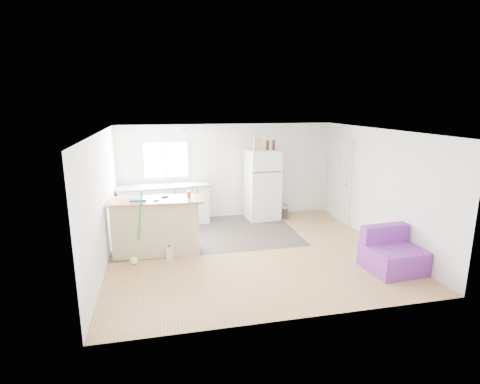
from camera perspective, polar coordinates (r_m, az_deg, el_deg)
The scene contains 19 objects.
room at distance 7.26m, azimuth 1.75°, elevation -0.21°, with size 5.51×5.01×2.41m.
vinyl_zone at distance 8.66m, azimuth -5.04°, elevation -6.27°, with size 4.05×2.50×0.00m, color #372D29.
window at distance 9.43m, azimuth -11.23°, elevation 4.86°, with size 1.18×0.06×0.98m.
interior_door at distance 9.69m, azimuth 15.24°, elevation 1.67°, with size 0.11×0.92×2.10m.
ceiling_fixture at distance 8.08m, azimuth -8.73°, elevation 9.36°, with size 0.30×0.30×0.07m, color white.
kitchen_cabinets at distance 9.32m, azimuth -11.53°, elevation -1.86°, with size 2.25×0.89×1.27m.
peninsula at distance 7.54m, azimuth -12.58°, elevation -5.09°, with size 1.84×0.80×1.10m.
refrigerator at distance 9.53m, azimuth 3.41°, elevation 1.12°, with size 0.84×0.81×1.77m.
cooler at distance 9.82m, azimuth 6.17°, elevation -2.92°, with size 0.49×0.41×0.32m.
purple_seat at distance 7.28m, azimuth 22.10°, elevation -8.85°, with size 0.96×0.91×0.74m.
cleaner_jug at distance 7.36m, azimuth -10.71°, elevation -9.09°, with size 0.13×0.09×0.28m.
mop at distance 7.26m, azimuth -15.66°, elevation -8.75°, with size 0.31×0.37×1.40m.
red_cup at distance 7.41m, azimuth -7.82°, elevation -0.34°, with size 0.08×0.08×0.12m, color red.
blue_tray at distance 7.35m, azimuth -15.25°, elevation -1.14°, with size 0.30×0.22×0.04m, color #123BB0.
tool_a at distance 7.48m, azimuth -11.37°, elevation -0.71°, with size 0.14×0.05×0.03m, color black.
tool_b at distance 7.24m, azimuth -12.66°, elevation -1.26°, with size 0.10×0.04×0.03m, color black.
cardboard_box at distance 9.25m, azimuth 2.65°, elevation 7.24°, with size 0.20×0.10×0.30m, color tan.
bottle_left at distance 9.32m, azimuth 4.23°, elevation 7.12°, with size 0.07×0.07×0.25m, color #341109.
bottle_right at distance 9.42m, azimuth 5.15°, elevation 7.16°, with size 0.07×0.07×0.25m, color #341109.
Camera 1 is at (-1.74, -6.84, 2.90)m, focal length 28.00 mm.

